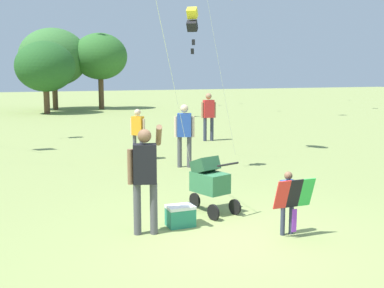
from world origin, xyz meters
TOP-DOWN VIEW (x-y plane):
  - ground_plane at (0.00, 0.00)m, footprint 120.00×120.00m
  - child_with_butterfly_kite at (0.93, -0.19)m, footprint 0.65×0.34m
  - person_adult_flyer at (-1.11, 0.71)m, footprint 0.62×0.50m
  - stroller at (0.30, 1.41)m, footprint 0.73×1.12m
  - kite_adult_black at (1.36, 4.80)m, footprint 2.43×4.17m
  - person_red_shirt at (0.58, 7.01)m, footprint 0.36×0.37m
  - person_sitting_far at (4.08, 9.81)m, footprint 0.57×0.27m
  - person_kid_running at (1.42, 5.48)m, footprint 0.50×0.36m
  - cooler_box at (-0.47, 0.87)m, footprint 0.45×0.33m

SIDE VIEW (x-z plane):
  - ground_plane at x=0.00m, z-range 0.00..0.00m
  - cooler_box at x=-0.47m, z-range 0.00..0.35m
  - stroller at x=0.30m, z-range 0.09..1.12m
  - child_with_butterfly_kite at x=0.93m, z-range 0.11..1.12m
  - person_red_shirt at x=0.58m, z-range 0.13..1.61m
  - person_kid_running at x=1.42m, z-range 0.15..1.84m
  - person_adult_flyer at x=-1.11m, z-range 0.13..1.88m
  - person_sitting_far at x=4.08m, z-range 0.16..1.93m
  - kite_adult_black at x=1.36m, z-range 1.71..5.82m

